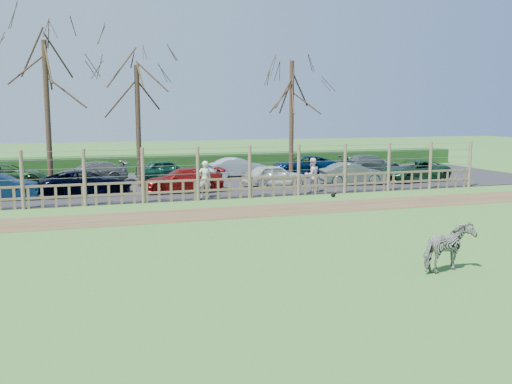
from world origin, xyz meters
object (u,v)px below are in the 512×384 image
object	(u,v)px
tree_mid	(137,96)
tree_right	(292,91)
visitor_a	(205,179)
car_9	(91,172)
visitor_b	(312,175)
car_12	(304,165)
car_6	(414,171)
car_4	(274,175)
car_3	(183,180)
tree_left	(46,80)
car_2	(86,183)
car_11	(238,168)
car_5	(353,174)
car_8	(8,175)
car_10	(166,170)
crow	(333,195)
zebra	(449,248)
car_13	(371,164)

from	to	relation	value
tree_mid	tree_right	bearing A→B (deg)	3.18
visitor_a	car_9	world-z (taller)	visitor_a
visitor_b	car_12	size ratio (longest dim) A/B	0.40
car_6	car_4	bearing A→B (deg)	-99.66
car_3	car_6	distance (m)	13.66
tree_left	visitor_b	world-z (taller)	tree_left
visitor_b	car_2	size ratio (longest dim) A/B	0.40
car_6	car_12	size ratio (longest dim) A/B	1.00
tree_mid	car_9	size ratio (longest dim) A/B	1.65
visitor_b	car_3	size ratio (longest dim) A/B	0.42
visitor_a	visitor_b	bearing A→B (deg)	178.06
tree_right	tree_mid	bearing A→B (deg)	-176.82
visitor_b	car_4	world-z (taller)	visitor_b
car_11	tree_left	bearing A→B (deg)	107.41
tree_left	visitor_b	bearing A→B (deg)	-17.14
car_5	visitor_b	bearing A→B (deg)	128.41
car_3	car_5	bearing A→B (deg)	90.88
car_3	car_5	world-z (taller)	same
car_8	car_11	size ratio (longest dim) A/B	1.19
tree_right	car_5	size ratio (longest dim) A/B	2.02
visitor_a	car_2	xyz separation A→B (m)	(-5.31, 2.53, -0.26)
tree_right	car_10	world-z (taller)	tree_right
crow	car_10	world-z (taller)	car_10
visitor_b	car_9	bearing A→B (deg)	-45.38
car_3	car_8	size ratio (longest dim) A/B	0.96
tree_mid	zebra	xyz separation A→B (m)	(5.55, -19.05, -4.23)
car_10	car_4	bearing A→B (deg)	-137.26
car_2	car_4	xyz separation A→B (m)	(9.75, 0.04, 0.00)
visitor_a	car_6	xyz separation A→B (m)	(13.00, 2.28, -0.26)
tree_right	car_8	xyz separation A→B (m)	(-15.78, 1.91, -4.60)
tree_left	car_5	size ratio (longest dim) A/B	2.16
car_6	car_8	size ratio (longest dim) A/B	1.00
car_2	car_6	world-z (taller)	same
car_13	visitor_b	bearing A→B (deg)	131.91
car_2	car_4	bearing A→B (deg)	-93.48
zebra	car_12	size ratio (longest dim) A/B	0.35
zebra	car_8	xyz separation A→B (m)	(-12.33, 21.45, 0.01)
tree_mid	zebra	world-z (taller)	tree_mid
car_8	zebra	bearing A→B (deg)	-148.88
car_13	car_8	bearing A→B (deg)	87.49
tree_right	car_11	bearing A→B (deg)	143.60
car_10	car_12	bearing A→B (deg)	-93.79
tree_left	visitor_a	world-z (taller)	tree_left
car_12	car_4	bearing A→B (deg)	-31.63
tree_mid	car_5	world-z (taller)	tree_mid
tree_right	car_12	xyz separation A→B (m)	(1.70, 2.03, -4.60)
crow	car_3	xyz separation A→B (m)	(-6.59, 3.75, 0.52)
visitor_a	car_11	distance (m)	8.27
crow	car_8	world-z (taller)	car_8
car_12	car_8	bearing A→B (deg)	-82.95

